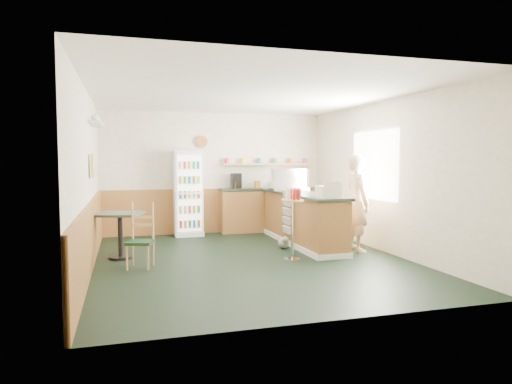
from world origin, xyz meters
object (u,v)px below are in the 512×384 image
object	(u,v)px
cash_register	(328,192)
display_case	(289,180)
cafe_chair	(140,234)
drinks_fridge	(188,193)
shopkeeper	(357,203)
cafe_table	(120,226)
condiment_stand	(292,213)

from	to	relation	value
cash_register	display_case	bearing A→B (deg)	91.22
cash_register	cafe_chair	size ratio (longest dim) A/B	0.36
drinks_fridge	cash_register	bearing A→B (deg)	-55.04
drinks_fridge	shopkeeper	size ratio (longest dim) A/B	1.05
cafe_table	condiment_stand	bearing A→B (deg)	-18.30
shopkeeper	cafe_table	world-z (taller)	shopkeeper
display_case	cafe_chair	bearing A→B (deg)	-149.24
condiment_stand	cafe_table	bearing A→B (deg)	161.70
drinks_fridge	condiment_stand	size ratio (longest dim) A/B	1.59
condiment_stand	cafe_table	size ratio (longest dim) A/B	1.34
cash_register	shopkeeper	world-z (taller)	shopkeeper
condiment_stand	cash_register	bearing A→B (deg)	7.96
drinks_fridge	shopkeeper	bearing A→B (deg)	-43.82
drinks_fridge	cafe_chair	distance (m)	3.01
cafe_chair	drinks_fridge	bearing A→B (deg)	84.98
cash_register	cafe_table	xyz separation A→B (m)	(-3.40, 0.80, -0.57)
cash_register	shopkeeper	size ratio (longest dim) A/B	0.20
condiment_stand	cafe_chair	bearing A→B (deg)	175.82
cash_register	cafe_chair	xyz separation A→B (m)	(-3.11, 0.08, -0.59)
display_case	shopkeeper	size ratio (longest dim) A/B	0.44
drinks_fridge	cafe_chair	bearing A→B (deg)	-111.99
shopkeeper	condiment_stand	distance (m)	1.43
display_case	condiment_stand	xyz separation A→B (m)	(-0.68, -2.03, -0.45)
shopkeeper	cafe_table	distance (m)	4.15
cafe_table	cafe_chair	size ratio (longest dim) A/B	0.87
condiment_stand	cafe_chair	xyz separation A→B (m)	(-2.43, 0.18, -0.26)
shopkeeper	cafe_chair	distance (m)	3.83
display_case	condiment_stand	size ratio (longest dim) A/B	0.67
drinks_fridge	condiment_stand	bearing A→B (deg)	-66.01
cafe_chair	cash_register	bearing A→B (deg)	15.46
display_case	condiment_stand	distance (m)	2.18
display_case	cafe_table	world-z (taller)	display_case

